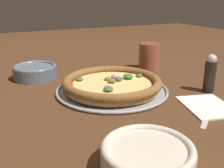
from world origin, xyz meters
The scene contains 9 objects.
ground_plane centered at (0.00, 0.00, 0.00)m, with size 3.00×3.00×0.00m, color #4C2D19.
pizza_tray centered at (0.00, 0.00, 0.00)m, with size 0.33×0.33×0.01m.
pizza centered at (0.00, 0.00, 0.03)m, with size 0.30×0.30×0.03m.
bowl_near centered at (0.24, 0.18, 0.03)m, with size 0.15×0.15×0.05m.
bowl_far centered at (-0.36, 0.11, 0.03)m, with size 0.15×0.15×0.05m.
drinking_cup centered at (0.15, -0.24, 0.05)m, with size 0.08×0.08×0.10m.
napkin centered at (-0.21, -0.17, 0.00)m, with size 0.18×0.15×0.01m.
fork centered at (-0.23, -0.16, 0.00)m, with size 0.12×0.16×0.00m.
pepper_shaker centered at (-0.13, -0.26, 0.06)m, with size 0.03×0.03×0.11m.
Camera 1 is at (-0.66, 0.33, 0.28)m, focal length 42.00 mm.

